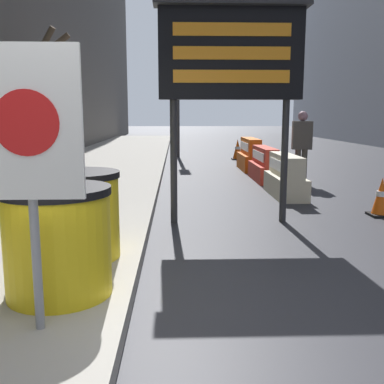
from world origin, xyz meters
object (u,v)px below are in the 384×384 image
object	(u,v)px
barrel_drum_foreground	(58,241)
message_board	(231,55)
barrel_drum_middle	(78,215)
traffic_cone_mid	(381,197)
traffic_light_near_curb	(178,67)
jersey_barrier_orange_far	(250,156)
traffic_cone_near	(238,150)
jersey_barrier_red_striped	(264,166)
warning_sign	(28,140)
pedestrian_worker	(302,141)
jersey_barrier_cream	(285,178)

from	to	relation	value
barrel_drum_foreground	message_board	xyz separation A→B (m)	(1.69, 2.98, 1.79)
message_board	barrel_drum_middle	bearing A→B (deg)	-130.63
traffic_cone_mid	traffic_light_near_curb	bearing A→B (deg)	107.55
jersey_barrier_orange_far	traffic_cone_near	distance (m)	2.99
jersey_barrier_red_striped	traffic_cone_mid	bearing A→B (deg)	-74.66
barrel_drum_foreground	message_board	world-z (taller)	message_board
barrel_drum_foreground	jersey_barrier_red_striped	bearing A→B (deg)	67.08
jersey_barrier_red_striped	traffic_cone_mid	world-z (taller)	jersey_barrier_red_striped
barrel_drum_foreground	traffic_cone_mid	world-z (taller)	barrel_drum_foreground
barrel_drum_foreground	barrel_drum_middle	xyz separation A→B (m)	(-0.05, 0.95, 0.00)
jersey_barrier_orange_far	message_board	bearing A→B (deg)	-102.06
warning_sign	jersey_barrier_red_striped	distance (m)	8.41
warning_sign	barrel_drum_middle	bearing A→B (deg)	92.41
pedestrian_worker	jersey_barrier_cream	bearing A→B (deg)	-108.07
traffic_light_near_curb	jersey_barrier_cream	bearing A→B (deg)	-75.74
message_board	jersey_barrier_orange_far	xyz separation A→B (m)	(1.34, 6.29, -1.98)
message_board	traffic_light_near_curb	bearing A→B (deg)	93.93
barrel_drum_foreground	traffic_cone_near	bearing A→B (deg)	75.91
traffic_cone_near	pedestrian_worker	distance (m)	5.76
traffic_cone_near	barrel_drum_foreground	bearing A→B (deg)	-104.09
pedestrian_worker	barrel_drum_foreground	bearing A→B (deg)	-112.22
traffic_light_near_curb	pedestrian_worker	bearing A→B (deg)	-67.22
message_board	jersey_barrier_cream	distance (m)	3.22
traffic_cone_near	pedestrian_worker	bearing A→B (deg)	-83.31
warning_sign	barrel_drum_foreground	bearing A→B (deg)	91.31
message_board	traffic_cone_mid	bearing A→B (deg)	7.40
warning_sign	jersey_barrier_orange_far	distance (m)	10.37
message_board	jersey_barrier_red_striped	world-z (taller)	message_board
warning_sign	jersey_barrier_red_striped	bearing A→B (deg)	68.78
message_board	traffic_light_near_curb	size ratio (longest dim) A/B	0.69
traffic_cone_near	pedestrian_worker	size ratio (longest dim) A/B	0.44
jersey_barrier_cream	warning_sign	bearing A→B (deg)	-117.96
barrel_drum_middle	pedestrian_worker	xyz separation A→B (m)	(3.79, 5.62, 0.38)
traffic_cone_near	pedestrian_worker	xyz separation A→B (m)	(0.67, -5.68, 0.61)
barrel_drum_foreground	jersey_barrier_orange_far	distance (m)	9.76
jersey_barrier_red_striped	warning_sign	bearing A→B (deg)	-111.22
jersey_barrier_orange_far	traffic_cone_near	world-z (taller)	jersey_barrier_orange_far
jersey_barrier_red_striped	jersey_barrier_cream	bearing A→B (deg)	-90.00
jersey_barrier_cream	jersey_barrier_orange_far	bearing A→B (deg)	90.00
warning_sign	jersey_barrier_cream	size ratio (longest dim) A/B	1.14
barrel_drum_middle	traffic_cone_near	bearing A→B (deg)	74.54
jersey_barrier_orange_far	pedestrian_worker	size ratio (longest dim) A/B	1.04
barrel_drum_middle	traffic_cone_mid	world-z (taller)	barrel_drum_middle
jersey_barrier_orange_far	traffic_cone_near	bearing A→B (deg)	89.21
warning_sign	message_board	bearing A→B (deg)	64.91
barrel_drum_middle	warning_sign	distance (m)	1.76
barrel_drum_foreground	traffic_cone_mid	bearing A→B (deg)	38.76
jersey_barrier_red_striped	traffic_cone_mid	xyz separation A→B (m)	(1.07, -3.89, -0.05)
traffic_cone_mid	barrel_drum_middle	bearing A→B (deg)	-150.55
jersey_barrier_red_striped	pedestrian_worker	xyz separation A→B (m)	(0.71, -0.61, 0.61)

